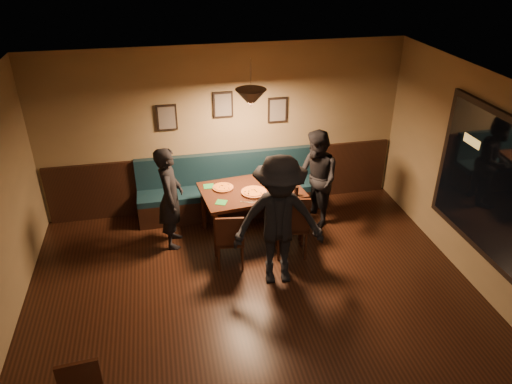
# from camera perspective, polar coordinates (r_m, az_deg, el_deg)

# --- Properties ---
(floor) EXTENTS (7.00, 7.00, 0.00)m
(floor) POSITION_cam_1_polar(r_m,az_deg,el_deg) (5.90, 1.82, -18.35)
(floor) COLOR black
(floor) RESTS_ON ground
(ceiling) EXTENTS (7.00, 7.00, 0.00)m
(ceiling) POSITION_cam_1_polar(r_m,az_deg,el_deg) (4.30, 2.39, 8.04)
(ceiling) COLOR silver
(ceiling) RESTS_ON ground
(wall_back) EXTENTS (6.00, 0.00, 6.00)m
(wall_back) POSITION_cam_1_polar(r_m,az_deg,el_deg) (8.01, -3.85, 7.28)
(wall_back) COLOR #8C704F
(wall_back) RESTS_ON ground
(wainscot) EXTENTS (5.88, 0.06, 1.00)m
(wainscot) POSITION_cam_1_polar(r_m,az_deg,el_deg) (8.36, -3.62, 1.45)
(wainscot) COLOR black
(wainscot) RESTS_ON ground
(booth_bench) EXTENTS (3.00, 0.60, 1.00)m
(booth_bench) POSITION_cam_1_polar(r_m,az_deg,el_deg) (8.12, -3.34, 0.59)
(booth_bench) COLOR #0F232D
(booth_bench) RESTS_ON ground
(window_frame) EXTENTS (0.06, 2.56, 1.86)m
(window_frame) POSITION_cam_1_polar(r_m,az_deg,el_deg) (6.55, 27.01, -0.15)
(window_frame) COLOR black
(window_frame) RESTS_ON wall_right
(window_glass) EXTENTS (0.00, 2.40, 2.40)m
(window_glass) POSITION_cam_1_polar(r_m,az_deg,el_deg) (6.53, 26.81, -0.17)
(window_glass) COLOR black
(window_glass) RESTS_ON wall_right
(picture_left) EXTENTS (0.32, 0.04, 0.42)m
(picture_left) POSITION_cam_1_polar(r_m,az_deg,el_deg) (7.82, -10.50, 8.65)
(picture_left) COLOR black
(picture_left) RESTS_ON wall_back
(picture_center) EXTENTS (0.32, 0.04, 0.42)m
(picture_center) POSITION_cam_1_polar(r_m,az_deg,el_deg) (7.83, -3.93, 10.26)
(picture_center) COLOR black
(picture_center) RESTS_ON wall_back
(picture_right) EXTENTS (0.32, 0.04, 0.42)m
(picture_right) POSITION_cam_1_polar(r_m,az_deg,el_deg) (8.04, 2.55, 9.67)
(picture_right) COLOR black
(picture_right) RESTS_ON wall_back
(pendant_lamp) EXTENTS (0.44, 0.44, 0.25)m
(pendant_lamp) POSITION_cam_1_polar(r_m,az_deg,el_deg) (6.82, -0.61, 11.04)
(pendant_lamp) COLOR black
(pendant_lamp) RESTS_ON ceiling
(dining_table) EXTENTS (1.62, 1.15, 0.81)m
(dining_table) POSITION_cam_1_polar(r_m,az_deg,el_deg) (7.58, -0.54, -2.37)
(dining_table) COLOR black
(dining_table) RESTS_ON floor
(chair_near_left) EXTENTS (0.44, 0.44, 0.88)m
(chair_near_left) POSITION_cam_1_polar(r_m,az_deg,el_deg) (6.91, -3.08, -5.44)
(chair_near_left) COLOR black
(chair_near_left) RESTS_ON floor
(chair_near_right) EXTENTS (0.53, 0.53, 1.04)m
(chair_near_right) POSITION_cam_1_polar(r_m,az_deg,el_deg) (7.11, 4.21, -3.67)
(chair_near_right) COLOR black
(chair_near_right) RESTS_ON floor
(diner_left) EXTENTS (0.45, 0.63, 1.61)m
(diner_left) POSITION_cam_1_polar(r_m,az_deg,el_deg) (7.27, -10.10, -0.68)
(diner_left) COLOR black
(diner_left) RESTS_ON floor
(diner_right) EXTENTS (0.73, 0.88, 1.62)m
(diner_right) POSITION_cam_1_polar(r_m,az_deg,el_deg) (7.73, 7.13, 1.46)
(diner_right) COLOR black
(diner_right) RESTS_ON floor
(diner_front) EXTENTS (1.27, 0.81, 1.88)m
(diner_front) POSITION_cam_1_polar(r_m,az_deg,el_deg) (6.34, 2.74, -3.52)
(diner_front) COLOR black
(diner_front) RESTS_ON floor
(pizza_a) EXTENTS (0.42, 0.42, 0.04)m
(pizza_a) POSITION_cam_1_polar(r_m,az_deg,el_deg) (7.41, -3.93, 0.54)
(pizza_a) COLOR orange
(pizza_a) RESTS_ON dining_table
(pizza_b) EXTENTS (0.48, 0.48, 0.04)m
(pizza_b) POSITION_cam_1_polar(r_m,az_deg,el_deg) (7.25, -0.26, -0.00)
(pizza_b) COLOR #C46124
(pizza_b) RESTS_ON dining_table
(pizza_c) EXTENTS (0.40, 0.40, 0.04)m
(pizza_c) POSITION_cam_1_polar(r_m,az_deg,el_deg) (7.56, 2.43, 1.20)
(pizza_c) COLOR orange
(pizza_c) RESTS_ON dining_table
(soda_glass) EXTENTS (0.07, 0.07, 0.14)m
(soda_glass) POSITION_cam_1_polar(r_m,az_deg,el_deg) (7.20, 4.78, 0.13)
(soda_glass) COLOR black
(soda_glass) RESTS_ON dining_table
(tabasco_bottle) EXTENTS (0.04, 0.04, 0.13)m
(tabasco_bottle) POSITION_cam_1_polar(r_m,az_deg,el_deg) (7.43, 3.56, 1.04)
(tabasco_bottle) COLOR #AA2A05
(tabasco_bottle) RESTS_ON dining_table
(napkin_a) EXTENTS (0.16, 0.16, 0.01)m
(napkin_a) POSITION_cam_1_polar(r_m,az_deg,el_deg) (7.49, -5.61, 0.68)
(napkin_a) COLOR #217E36
(napkin_a) RESTS_ON dining_table
(napkin_b) EXTENTS (0.20, 0.20, 0.01)m
(napkin_b) POSITION_cam_1_polar(r_m,az_deg,el_deg) (7.04, -4.12, -1.23)
(napkin_b) COLOR #1E7329
(napkin_b) RESTS_ON dining_table
(cutlery_set) EXTENTS (0.18, 0.09, 0.00)m
(cutlery_set) POSITION_cam_1_polar(r_m,az_deg,el_deg) (7.04, -0.53, -1.16)
(cutlery_set) COLOR silver
(cutlery_set) RESTS_ON dining_table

